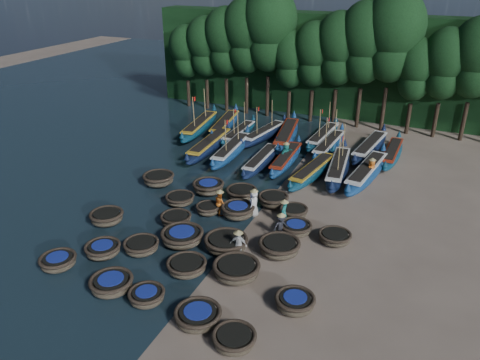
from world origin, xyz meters
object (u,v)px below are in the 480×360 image
at_px(coracle_1, 112,284).
at_px(long_boat_13, 286,135).
at_px(coracle_21, 208,187).
at_px(coracle_3, 198,316).
at_px(coracle_5, 103,249).
at_px(long_boat_5, 286,159).
at_px(long_boat_11, 239,133).
at_px(long_boat_4, 261,160).
at_px(fisherman_3, 281,226).
at_px(long_boat_10, 225,124).
at_px(coracle_13, 226,243).
at_px(long_boat_2, 210,145).
at_px(fisherman_2, 220,202).
at_px(coracle_16, 208,209).
at_px(long_boat_6, 313,171).
at_px(long_boat_9, 200,126).
at_px(long_boat_3, 232,150).
at_px(long_boat_15, 329,145).
at_px(coracle_10, 107,217).
at_px(coracle_22, 241,193).
at_px(coracle_6, 141,246).
at_px(fisherman_5, 286,153).
at_px(coracle_23, 273,200).
at_px(fisherman_0, 254,202).
at_px(coracle_11, 176,219).
at_px(coracle_19, 335,237).
at_px(coracle_7, 187,266).
at_px(long_boat_14, 323,137).
at_px(fisherman_6, 371,170).
at_px(coracle_24, 294,212).
at_px(long_boat_12, 264,134).
at_px(coracle_8, 236,269).
at_px(long_boat_16, 370,147).
at_px(coracle_20, 159,179).
at_px(fisherman_4, 238,243).
at_px(coracle_2, 147,296).
at_px(coracle_4, 234,339).
at_px(coracle_18, 296,228).
at_px(coracle_14, 279,247).
at_px(fisherman_1, 284,211).
at_px(coracle_12, 182,236).
at_px(long_boat_8, 367,172).
at_px(long_boat_7, 338,168).

xyz_separation_m(coracle_1, long_boat_13, (1.12, 23.12, 0.19)).
bearing_deg(coracle_21, coracle_3, -64.99).
distance_m(coracle_5, long_boat_5, 16.62).
bearing_deg(long_boat_11, long_boat_4, -51.93).
bearing_deg(fisherman_3, long_boat_10, 75.82).
bearing_deg(coracle_13, long_boat_2, 120.39).
bearing_deg(fisherman_3, fisherman_2, 116.19).
relative_size(coracle_16, long_boat_13, 0.17).
height_order(long_boat_2, long_boat_6, long_boat_2).
bearing_deg(long_boat_9, long_boat_13, -2.35).
bearing_deg(coracle_21, coracle_1, -87.18).
bearing_deg(long_boat_3, coracle_5, -95.37).
bearing_deg(coracle_13, long_boat_15, 84.59).
bearing_deg(coracle_10, coracle_16, 34.50).
bearing_deg(coracle_10, coracle_22, 45.73).
relative_size(coracle_6, fisherman_5, 1.04).
bearing_deg(long_boat_10, coracle_13, -74.00).
distance_m(coracle_23, fisherman_0, 1.93).
xyz_separation_m(coracle_11, coracle_19, (9.28, 1.78, -0.00)).
xyz_separation_m(coracle_7, fisherman_5, (0.07, 15.71, 0.49)).
bearing_deg(long_boat_14, coracle_21, -106.04).
distance_m(coracle_21, fisherman_6, 11.77).
relative_size(coracle_1, coracle_24, 1.13).
relative_size(coracle_6, long_boat_6, 0.25).
bearing_deg(long_boat_12, long_boat_2, -114.51).
xyz_separation_m(fisherman_0, fisherman_3, (2.38, -1.79, -0.13)).
bearing_deg(coracle_1, long_boat_4, 86.44).
height_order(coracle_10, long_boat_13, long_boat_13).
xyz_separation_m(coracle_8, long_boat_4, (-3.99, 13.72, 0.03)).
xyz_separation_m(coracle_3, coracle_24, (0.99, 10.67, 0.00)).
bearing_deg(long_boat_16, coracle_20, -129.27).
bearing_deg(fisherman_4, coracle_3, -91.18).
xyz_separation_m(coracle_21, coracle_22, (2.38, 0.19, -0.06)).
bearing_deg(coracle_2, fisherman_6, 67.66).
xyz_separation_m(coracle_4, fisherman_5, (-4.24, 19.38, 0.50)).
bearing_deg(coracle_11, coracle_18, 14.58).
bearing_deg(long_boat_2, coracle_5, -87.06).
distance_m(coracle_11, coracle_22, 5.24).
distance_m(coracle_14, long_boat_2, 15.92).
height_order(coracle_2, long_boat_15, long_boat_15).
relative_size(coracle_23, coracle_24, 1.00).
relative_size(coracle_1, fisherman_1, 1.32).
bearing_deg(coracle_4, coracle_12, 134.69).
bearing_deg(coracle_4, long_boat_15, 94.29).
bearing_deg(coracle_22, long_boat_8, 41.61).
bearing_deg(coracle_10, long_boat_13, 73.11).
height_order(coracle_5, coracle_6, coracle_5).
distance_m(coracle_2, coracle_19, 10.96).
relative_size(coracle_16, long_boat_7, 0.18).
bearing_deg(coracle_23, coracle_5, -125.56).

